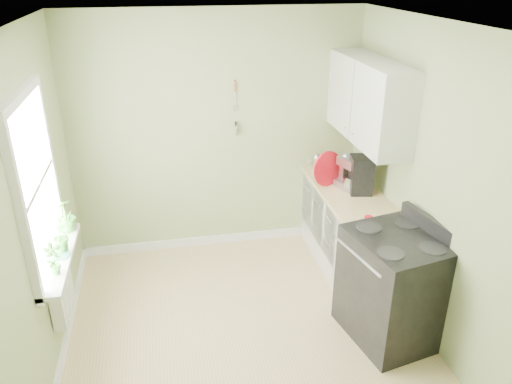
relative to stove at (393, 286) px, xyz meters
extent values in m
cube|color=tan|center=(-1.28, 0.12, -0.52)|extent=(3.20, 3.60, 0.02)
cube|color=white|center=(-1.28, 0.12, 2.20)|extent=(3.20, 3.60, 0.02)
cube|color=#9EAD76|center=(-1.28, 1.93, 0.84)|extent=(3.20, 0.02, 2.70)
cube|color=#9EAD76|center=(-2.89, 0.12, 0.84)|extent=(0.02, 3.60, 2.70)
cube|color=#9EAD76|center=(0.33, 0.12, 0.84)|extent=(0.02, 3.60, 2.70)
cube|color=white|center=(0.02, 1.12, -0.07)|extent=(0.60, 1.60, 0.87)
cube|color=#DEC688|center=(0.01, 1.12, 0.38)|extent=(0.64, 1.60, 0.04)
cube|color=white|center=(0.15, 1.22, 1.34)|extent=(0.35, 1.40, 0.80)
cube|color=white|center=(-2.87, 0.42, 1.04)|extent=(0.02, 1.00, 1.30)
cube|color=white|center=(-2.85, 0.42, 1.73)|extent=(0.06, 1.14, 0.07)
cube|color=white|center=(-2.85, 0.42, 0.36)|extent=(0.06, 1.14, 0.07)
cube|color=white|center=(-2.85, 0.42, 1.04)|extent=(0.04, 1.00, 0.04)
cube|color=white|center=(-2.79, 0.42, 0.37)|extent=(0.18, 1.14, 0.04)
cube|color=white|center=(-2.82, 0.37, 0.04)|extent=(0.12, 0.50, 0.35)
cylinder|color=#DEC688|center=(-1.08, 1.90, 1.37)|extent=(0.02, 0.02, 0.10)
cylinder|color=silver|center=(-1.08, 1.90, 1.25)|extent=(0.01, 0.01, 0.16)
cylinder|color=silver|center=(-1.08, 1.90, 0.91)|extent=(0.01, 0.14, 0.14)
cube|color=black|center=(0.00, 0.00, -0.02)|extent=(0.85, 0.94, 0.97)
cube|color=black|center=(0.00, 0.00, 0.47)|extent=(0.85, 0.94, 0.03)
cube|color=black|center=(0.31, 0.00, 0.54)|extent=(0.23, 0.81, 0.15)
cylinder|color=#B2B2B7|center=(-0.36, 0.00, 0.35)|extent=(0.16, 0.66, 0.02)
cube|color=red|center=(-0.36, 0.11, 0.16)|extent=(0.07, 0.24, 0.41)
cube|color=#B2B2B7|center=(0.01, 1.22, 0.44)|extent=(0.26, 0.32, 0.07)
cube|color=#B2B2B7|center=(0.01, 1.34, 0.57)|extent=(0.13, 0.10, 0.20)
cube|color=#B2B2B7|center=(0.01, 1.24, 0.68)|extent=(0.21, 0.30, 0.09)
sphere|color=#B2B2B7|center=(0.01, 1.34, 0.71)|extent=(0.11, 0.11, 0.11)
cylinder|color=silver|center=(0.01, 1.17, 0.49)|extent=(0.15, 0.15, 0.13)
cylinder|color=silver|center=(-0.15, 1.84, 0.47)|extent=(0.10, 0.10, 0.14)
cone|color=silver|center=(-0.15, 1.84, 0.56)|extent=(0.10, 0.10, 0.04)
cylinder|color=silver|center=(-0.23, 1.84, 0.50)|extent=(0.10, 0.04, 0.07)
cube|color=black|center=(0.09, 1.11, 0.60)|extent=(0.27, 0.28, 0.39)
cylinder|color=black|center=(0.06, 1.11, 0.48)|extent=(0.12, 0.12, 0.13)
cylinder|color=red|center=(-0.19, 1.34, 0.60)|extent=(0.38, 0.22, 0.38)
cylinder|color=tan|center=(-0.10, 0.42, 0.44)|extent=(0.07, 0.07, 0.07)
cylinder|color=red|center=(-0.10, 0.42, 0.48)|extent=(0.08, 0.08, 0.01)
imported|color=#357D2A|center=(-2.78, 0.15, 0.53)|extent=(0.17, 0.15, 0.27)
imported|color=#357D2A|center=(-2.78, 0.50, 0.54)|extent=(0.17, 0.19, 0.29)
imported|color=#357D2A|center=(-2.78, 0.86, 0.55)|extent=(0.24, 0.24, 0.31)
camera|label=1|loc=(-1.89, -3.32, 2.58)|focal=35.00mm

